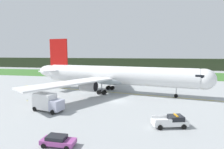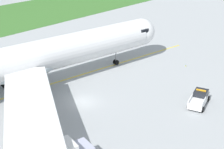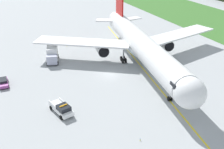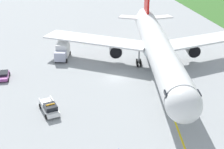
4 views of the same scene
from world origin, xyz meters
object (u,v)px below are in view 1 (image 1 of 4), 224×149
at_px(ops_pickup_truck, 171,121).
at_px(staff_car, 58,140).
at_px(catering_truck, 47,102).
at_px(airliner, 114,75).

bearing_deg(ops_pickup_truck, staff_car, -149.33).
xyz_separation_m(ops_pickup_truck, staff_car, (-14.33, -8.50, -0.20)).
bearing_deg(ops_pickup_truck, catering_truck, 172.05).
xyz_separation_m(ops_pickup_truck, catering_truck, (-22.72, 3.17, 0.91)).
relative_size(airliner, catering_truck, 7.94).
bearing_deg(airliner, staff_car, -92.58).
relative_size(airliner, ops_pickup_truck, 9.16).
height_order(airliner, ops_pickup_truck, airliner).
bearing_deg(airliner, ops_pickup_truck, -59.04).
bearing_deg(airliner, catering_truck, -117.82).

